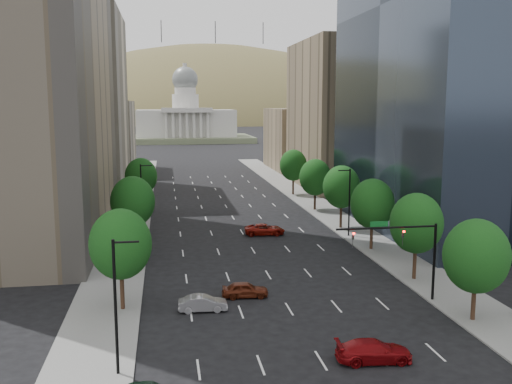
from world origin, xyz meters
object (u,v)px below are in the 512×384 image
car_maroon (245,290)px  traffic_signal (408,245)px  car_silver (203,303)px  car_red_far (265,229)px  car_red_near (374,351)px  capitol (186,123)px

car_maroon → traffic_signal: bearing=-101.0°
car_silver → car_red_far: 28.96m
car_red_near → car_silver: car_red_near is taller
capitol → car_red_near: (3.50, -230.41, -7.82)m
traffic_signal → car_silver: bearing=177.7°
capitol → car_red_near: 230.57m
capitol → car_silver: capitol is taller
car_red_far → car_silver: bearing=163.3°
traffic_signal → car_red_far: 29.25m
car_maroon → car_silver: car_maroon is taller
car_silver → car_red_far: size_ratio=0.77×
traffic_signal → capitol: 219.99m
capitol → car_red_near: size_ratio=11.54×
car_maroon → car_red_far: 25.01m
capitol → car_red_near: bearing=-89.1°
capitol → car_red_far: 192.03m
capitol → car_maroon: bearing=-90.9°
car_red_near → car_red_far: bearing=4.9°
car_red_near → car_maroon: car_red_near is taller
traffic_signal → car_red_far: bearing=105.5°
car_red_near → car_red_far: size_ratio=0.97×
traffic_signal → car_silver: 18.40m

